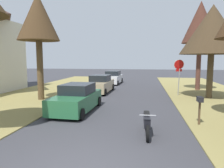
{
  "coord_description": "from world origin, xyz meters",
  "views": [
    {
      "loc": [
        1.67,
        -5.06,
        2.97
      ],
      "look_at": [
        -0.24,
        6.79,
        1.56
      ],
      "focal_mm": 33.44,
      "sensor_mm": 36.0,
      "label": 1
    }
  ],
  "objects": [
    {
      "name": "parked_sedan_tan",
      "position": [
        -2.41,
        13.36,
        0.72
      ],
      "size": [
        2.09,
        4.47,
        1.57
      ],
      "color": "tan",
      "rests_on": "ground"
    },
    {
      "name": "street_tree_left_mid_a",
      "position": [
        -5.92,
        9.11,
        5.87
      ],
      "size": [
        2.96,
        2.96,
        7.6
      ],
      "color": "brown",
      "rests_on": "grass_verge_left"
    },
    {
      "name": "curbside_mailbox",
      "position": [
        4.1,
        4.61,
        1.06
      ],
      "size": [
        0.22,
        0.44,
        1.27
      ],
      "color": "brown",
      "rests_on": "grass_verge_right"
    },
    {
      "name": "stop_sign_far",
      "position": [
        4.36,
        12.56,
        2.16
      ],
      "size": [
        0.82,
        0.63,
        2.93
      ],
      "color": "#9EA0A5",
      "rests_on": "grass_verge_right"
    },
    {
      "name": "parked_motorcycle",
      "position": [
        1.76,
        3.1,
        0.48
      ],
      "size": [
        0.6,
        2.05,
        0.97
      ],
      "color": "black",
      "rests_on": "ground"
    },
    {
      "name": "street_tree_right_far",
      "position": [
        6.73,
        16.24,
        6.42
      ],
      "size": [
        3.35,
        3.35,
        8.4
      ],
      "color": "brown",
      "rests_on": "grass_verge_right"
    },
    {
      "name": "street_tree_right_mid_b",
      "position": [
        6.51,
        11.72,
        5.16
      ],
      "size": [
        4.65,
        4.65,
        6.96
      ],
      "color": "brown",
      "rests_on": "grass_verge_right"
    },
    {
      "name": "parked_sedan_white",
      "position": [
        -2.31,
        20.37,
        0.72
      ],
      "size": [
        2.09,
        4.47,
        1.57
      ],
      "color": "white",
      "rests_on": "ground"
    },
    {
      "name": "parked_sedan_green",
      "position": [
        -2.22,
        6.32,
        0.72
      ],
      "size": [
        2.09,
        4.47,
        1.57
      ],
      "color": "#28663D",
      "rests_on": "ground"
    }
  ]
}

